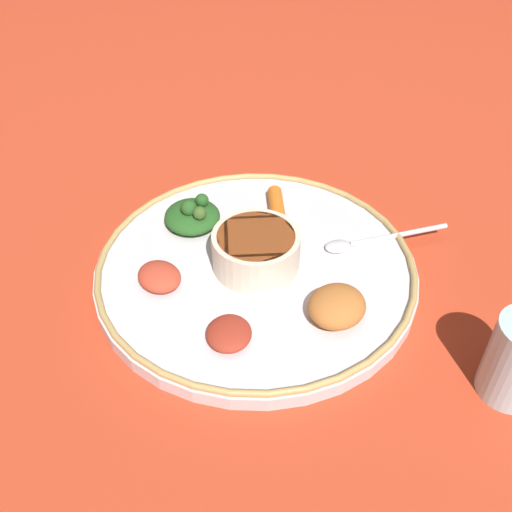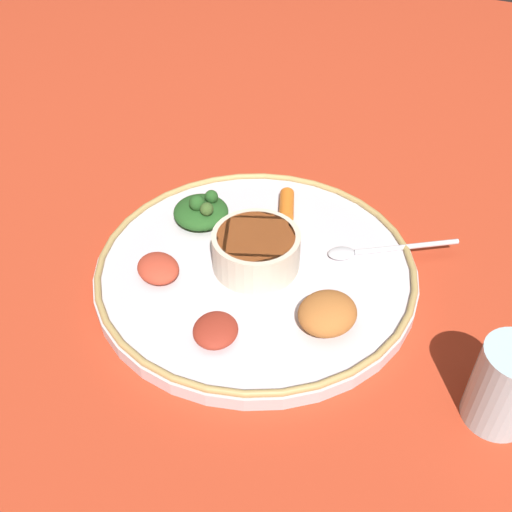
{
  "view_description": "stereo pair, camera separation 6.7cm",
  "coord_description": "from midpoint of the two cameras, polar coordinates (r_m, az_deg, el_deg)",
  "views": [
    {
      "loc": [
        0.51,
        0.17,
        0.51
      ],
      "look_at": [
        0.0,
        0.0,
        0.03
      ],
      "focal_mm": 41.09,
      "sensor_mm": 36.0,
      "label": 1
    },
    {
      "loc": [
        0.48,
        0.23,
        0.51
      ],
      "look_at": [
        0.0,
        0.0,
        0.03
      ],
      "focal_mm": 41.09,
      "sensor_mm": 36.0,
      "label": 2
    }
  ],
  "objects": [
    {
      "name": "mound_chickpea",
      "position": [
        0.65,
        9.93,
        -5.64
      ],
      "size": [
        0.09,
        0.08,
        0.03
      ],
      "primitive_type": "ellipsoid",
      "rotation": [
        0.0,
        0.0,
        2.82
      ],
      "color": "#B2662D",
      "rests_on": "platter"
    },
    {
      "name": "platter",
      "position": [
        0.73,
        2.64,
        -1.52
      ],
      "size": [
        0.4,
        0.4,
        0.02
      ],
      "primitive_type": "cylinder",
      "color": "silver",
      "rests_on": "ground_plane"
    },
    {
      "name": "center_bowl",
      "position": [
        0.71,
        2.73,
        0.54
      ],
      "size": [
        0.11,
        0.11,
        0.05
      ],
      "color": "beige",
      "rests_on": "platter"
    },
    {
      "name": "drinking_glass",
      "position": [
        0.63,
        25.91,
        -11.81
      ],
      "size": [
        0.06,
        0.06,
        0.1
      ],
      "color": "silver",
      "rests_on": "ground_plane"
    },
    {
      "name": "mound_berbere_red",
      "position": [
        0.71,
        -6.84,
        -1.31
      ],
      "size": [
        0.07,
        0.07,
        0.02
      ],
      "primitive_type": "ellipsoid",
      "rotation": [
        0.0,
        0.0,
        1.09
      ],
      "color": "#B73D28",
      "rests_on": "platter"
    },
    {
      "name": "mound_beet",
      "position": [
        0.64,
        -0.93,
        -7.38
      ],
      "size": [
        0.07,
        0.06,
        0.02
      ],
      "primitive_type": "ellipsoid",
      "rotation": [
        0.0,
        0.0,
        3.45
      ],
      "color": "maroon",
      "rests_on": "platter"
    },
    {
      "name": "ground_plane",
      "position": [
        0.73,
        2.62,
        -2.02
      ],
      "size": [
        2.4,
        2.4,
        0.0
      ],
      "primitive_type": "plane",
      "color": "#B7381E"
    },
    {
      "name": "platter_rim",
      "position": [
        0.72,
        2.67,
        -0.83
      ],
      "size": [
        0.39,
        0.39,
        0.01
      ],
      "primitive_type": "torus",
      "color": "tan",
      "rests_on": "platter"
    },
    {
      "name": "spoon",
      "position": [
        0.76,
        13.82,
        0.45
      ],
      "size": [
        0.11,
        0.15,
        0.01
      ],
      "color": "silver",
      "rests_on": "platter"
    },
    {
      "name": "greens_pile",
      "position": [
        0.78,
        -2.9,
        4.32
      ],
      "size": [
        0.11,
        0.11,
        0.04
      ],
      "color": "#23511E",
      "rests_on": "platter"
    },
    {
      "name": "carrot_near_spoon",
      "position": [
        0.81,
        5.4,
        5.07
      ],
      "size": [
        0.08,
        0.05,
        0.02
      ],
      "color": "orange",
      "rests_on": "platter"
    }
  ]
}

